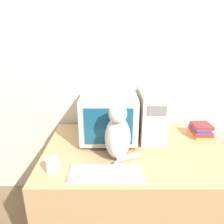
{
  "coord_description": "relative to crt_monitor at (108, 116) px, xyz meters",
  "views": [
    {
      "loc": [
        -0.21,
        -1.02,
        1.64
      ],
      "look_at": [
        -0.2,
        0.5,
        1.07
      ],
      "focal_mm": 35.0,
      "sensor_mm": 36.0,
      "label": 1
    }
  ],
  "objects": [
    {
      "name": "pen",
      "position": [
        -0.09,
        -0.46,
        -0.2
      ],
      "size": [
        0.15,
        0.06,
        0.01
      ],
      "color": "navy",
      "rests_on": "desk"
    },
    {
      "name": "crt_monitor",
      "position": [
        0.0,
        0.0,
        0.0
      ],
      "size": [
        0.44,
        0.48,
        0.38
      ],
      "color": "beige",
      "rests_on": "desk"
    },
    {
      "name": "wall_back",
      "position": [
        0.23,
        0.35,
        0.27
      ],
      "size": [
        7.0,
        0.05,
        2.5
      ],
      "color": "beige",
      "rests_on": "ground_plane"
    },
    {
      "name": "computer_tower",
      "position": [
        0.36,
        0.04,
        0.0
      ],
      "size": [
        0.2,
        0.46,
        0.4
      ],
      "color": "beige",
      "rests_on": "desk"
    },
    {
      "name": "desk",
      "position": [
        0.23,
        -0.19,
        -0.59
      ],
      "size": [
        1.46,
        0.95,
        0.78
      ],
      "color": "tan",
      "rests_on": "ground_plane"
    },
    {
      "name": "book_stack",
      "position": [
        0.79,
        0.03,
        -0.15
      ],
      "size": [
        0.16,
        0.2,
        0.11
      ],
      "color": "gold",
      "rests_on": "desk"
    },
    {
      "name": "cat",
      "position": [
        0.06,
        -0.33,
        -0.02
      ],
      "size": [
        0.27,
        0.25,
        0.42
      ],
      "rotation": [
        0.0,
        0.0,
        -0.04
      ],
      "color": "silver",
      "rests_on": "desk"
    },
    {
      "name": "keyboard",
      "position": [
        -0.01,
        -0.52,
        -0.19
      ],
      "size": [
        0.47,
        0.17,
        0.02
      ],
      "color": "silver",
      "rests_on": "desk"
    },
    {
      "name": "mug",
      "position": [
        -0.36,
        -0.48,
        -0.15
      ],
      "size": [
        0.09,
        0.09,
        0.09
      ],
      "color": "white",
      "rests_on": "desk"
    }
  ]
}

